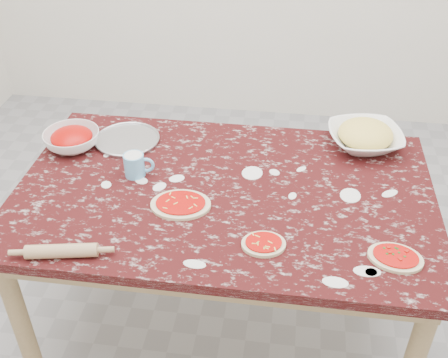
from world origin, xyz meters
TOP-DOWN VIEW (x-y plane):
  - ground at (0.00, 0.00)m, footprint 4.00×4.00m
  - worktable at (0.00, 0.00)m, footprint 1.60×1.00m
  - pizza_tray at (-0.47, 0.29)m, footprint 0.33×0.33m
  - sauce_bowl at (-0.68, 0.21)m, footprint 0.31×0.31m
  - cheese_bowl at (0.55, 0.39)m, footprint 0.36×0.36m
  - flour_mug at (-0.36, 0.05)m, footprint 0.12×0.08m
  - pizza_left at (-0.14, -0.12)m, footprint 0.24×0.20m
  - pizza_mid at (0.18, -0.29)m, footprint 0.17×0.15m
  - pizza_right at (0.61, -0.30)m, footprint 0.20×0.17m
  - rolling_pin at (-0.48, -0.43)m, footprint 0.24×0.09m

SIDE VIEW (x-z plane):
  - ground at x=0.00m, z-range 0.00..0.00m
  - worktable at x=0.00m, z-range 0.29..1.04m
  - pizza_tray at x=-0.47m, z-range 0.75..0.76m
  - pizza_left at x=-0.14m, z-range 0.75..0.77m
  - pizza_mid at x=0.18m, z-range 0.75..0.77m
  - pizza_right at x=0.61m, z-range 0.75..0.77m
  - rolling_pin at x=-0.48m, z-range 0.75..0.80m
  - sauce_bowl at x=-0.68m, z-range 0.75..0.82m
  - cheese_bowl at x=0.55m, z-range 0.75..0.83m
  - flour_mug at x=-0.36m, z-range 0.75..0.85m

